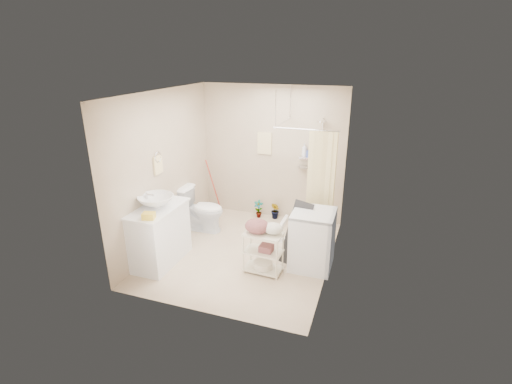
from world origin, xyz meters
TOP-DOWN VIEW (x-y plane):
  - floor at (0.00, 0.00)m, footprint 3.20×3.20m
  - ceiling at (0.00, 0.00)m, footprint 2.80×3.20m
  - wall_back at (0.00, 1.60)m, footprint 2.80×0.04m
  - wall_front at (0.00, -1.60)m, footprint 2.80×0.04m
  - wall_left at (-1.40, 0.00)m, footprint 0.04×3.20m
  - wall_right at (1.40, 0.00)m, footprint 0.04×3.20m
  - vanity at (-1.16, -0.68)m, footprint 0.60×1.06m
  - sink at (-1.16, -0.67)m, footprint 0.57×0.57m
  - counter_basket at (-1.02, -1.07)m, footprint 0.20×0.17m
  - floor_basket at (-1.03, -0.98)m, footprint 0.29×0.26m
  - toilet at (-1.04, 0.56)m, footprint 0.83×0.48m
  - mop at (-1.25, 1.46)m, footprint 0.12×0.12m
  - potted_plant_a at (-0.22, 1.41)m, footprint 0.20×0.13m
  - potted_plant_b at (0.13, 1.46)m, footprint 0.25×0.25m
  - hanging_towel at (-0.15, 1.58)m, footprint 0.28×0.03m
  - towel_ring at (-1.38, -0.20)m, footprint 0.04×0.22m
  - tp_holder at (-1.36, 0.05)m, footprint 0.08×0.12m
  - shower at (0.85, 1.05)m, footprint 1.10×1.10m
  - shampoo_bottle_a at (0.64, 1.53)m, footprint 0.12×0.12m
  - shampoo_bottle_b at (0.74, 1.51)m, footprint 0.10×0.10m
  - washing_machine at (1.14, -0.05)m, footprint 0.63×0.65m
  - laundry_rack at (0.48, -0.44)m, footprint 0.58×0.36m
  - ironing_board at (0.89, -0.06)m, footprint 0.31×0.13m

SIDE VIEW (x-z plane):
  - floor at x=0.00m, z-range 0.00..0.00m
  - floor_basket at x=-1.03m, z-range 0.00..0.13m
  - potted_plant_b at x=0.13m, z-range 0.00..0.35m
  - potted_plant_a at x=-0.22m, z-range 0.00..0.37m
  - laundry_rack at x=0.48m, z-range 0.00..0.78m
  - toilet at x=-1.04m, z-range 0.00..0.83m
  - washing_machine at x=1.14m, z-range 0.00..0.92m
  - vanity at x=-1.16m, z-range 0.00..0.93m
  - ironing_board at x=0.89m, z-range 0.00..1.06m
  - mop at x=-1.25m, z-range 0.00..1.11m
  - tp_holder at x=-1.36m, z-range 0.65..0.79m
  - counter_basket at x=-1.02m, z-range 0.93..1.03m
  - sink at x=-1.16m, z-range 0.93..1.12m
  - shower at x=0.85m, z-range 0.00..2.10m
  - wall_back at x=0.00m, z-range 0.00..2.60m
  - wall_front at x=0.00m, z-range 0.00..2.60m
  - wall_left at x=-1.40m, z-range 0.00..2.60m
  - wall_right at x=1.40m, z-range 0.00..2.60m
  - shampoo_bottle_b at x=0.74m, z-range 1.32..1.51m
  - shampoo_bottle_a at x=0.64m, z-range 1.32..1.56m
  - towel_ring at x=-1.38m, z-range 1.30..1.64m
  - hanging_towel at x=-0.15m, z-range 1.29..1.71m
  - ceiling at x=0.00m, z-range 2.58..2.62m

